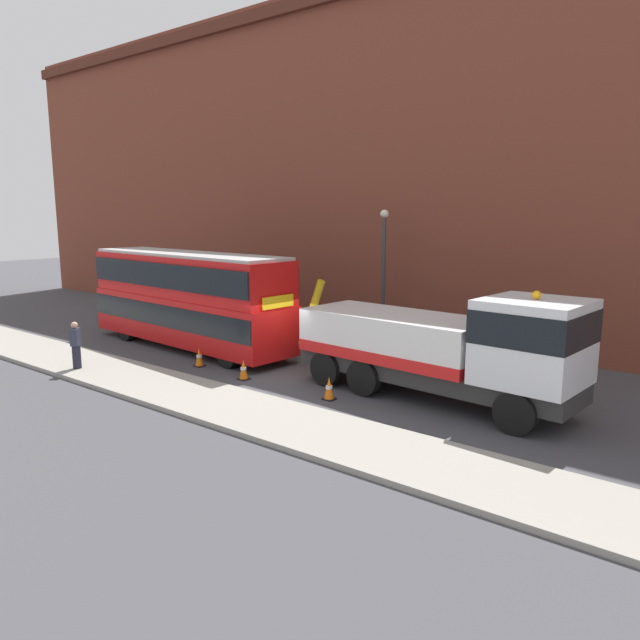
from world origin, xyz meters
TOP-DOWN VIEW (x-y plane):
  - ground_plane at (0.00, 0.00)m, footprint 120.00×120.00m
  - near_kerb at (0.00, -4.20)m, footprint 60.00×2.80m
  - building_facade at (0.00, 8.09)m, footprint 60.00×1.50m
  - recovery_tow_truck at (5.71, 0.32)m, footprint 10.22×3.25m
  - double_decker_bus at (-6.22, 0.36)m, footprint 11.16×3.30m
  - pedestrian_onlooker at (-6.25, -4.79)m, footprint 0.45×0.47m
  - traffic_cone_near_bus at (-3.43, -1.49)m, footprint 0.36×0.36m
  - traffic_cone_midway at (-0.84, -1.71)m, footprint 0.36×0.36m
  - traffic_cone_near_truck at (2.85, -1.66)m, footprint 0.36×0.36m
  - street_lamp at (-0.03, 5.90)m, footprint 0.36×0.36m

SIDE VIEW (x-z plane):
  - ground_plane at x=0.00m, z-range 0.00..0.00m
  - near_kerb at x=0.00m, z-range 0.00..0.15m
  - traffic_cone_near_bus at x=-3.43m, z-range -0.02..0.70m
  - traffic_cone_midway at x=-0.84m, z-range -0.02..0.70m
  - traffic_cone_near_truck at x=2.85m, z-range -0.02..0.70m
  - pedestrian_onlooker at x=-6.25m, z-range 0.13..1.84m
  - recovery_tow_truck at x=5.71m, z-range -0.08..3.59m
  - double_decker_bus at x=-6.22m, z-range 0.20..4.26m
  - street_lamp at x=-0.03m, z-range 0.56..6.39m
  - building_facade at x=0.00m, z-range 0.07..16.07m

